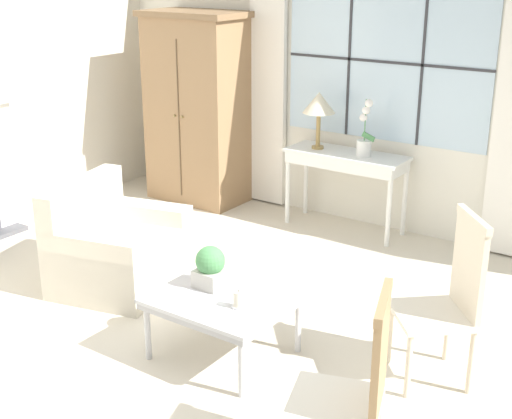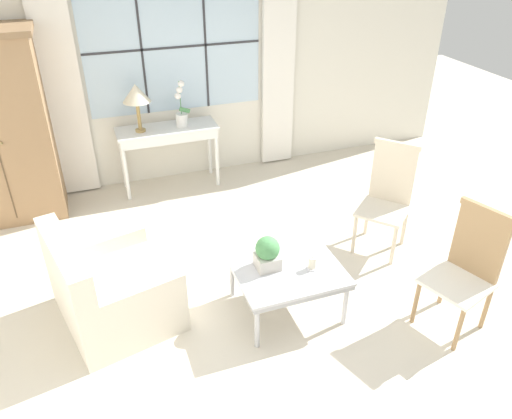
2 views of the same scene
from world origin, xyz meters
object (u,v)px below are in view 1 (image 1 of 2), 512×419
object	(u,v)px
potted_orchid	(365,136)
armoire	(198,108)
armchair_upholstered	(116,251)
accent_chair_wooden	(358,383)
console_table	(346,162)
coffee_table	(223,302)
table_lamp	(319,104)
side_chair_wooden	(451,292)
pillar_candle	(238,300)
potted_plant_small	(210,267)

from	to	relation	value
potted_orchid	armoire	bearing A→B (deg)	-177.99
armchair_upholstered	accent_chair_wooden	world-z (taller)	accent_chair_wooden
console_table	coffee_table	bearing A→B (deg)	-79.54
accent_chair_wooden	table_lamp	bearing A→B (deg)	123.28
table_lamp	coffee_table	size ratio (longest dim) A/B	0.64
armoire	side_chair_wooden	xyz separation A→B (m)	(3.44, -1.84, -0.41)
potted_orchid	armchair_upholstered	size ratio (longest dim) A/B	0.46
armoire	armchair_upholstered	xyz separation A→B (m)	(0.81, -2.03, -0.71)
accent_chair_wooden	potted_orchid	bearing A→B (deg)	116.47
armoire	potted_orchid	bearing A→B (deg)	2.01
armchair_upholstered	side_chair_wooden	size ratio (longest dim) A/B	1.07
pillar_candle	side_chair_wooden	bearing A→B (deg)	30.90
armchair_upholstered	pillar_candle	world-z (taller)	armchair_upholstered
table_lamp	potted_plant_small	distance (m)	2.56
table_lamp	potted_orchid	size ratio (longest dim) A/B	1.03
console_table	coffee_table	xyz separation A→B (m)	(0.46, -2.49, -0.27)
table_lamp	potted_orchid	xyz separation A→B (m)	(0.48, 0.01, -0.24)
potted_plant_small	potted_orchid	bearing A→B (deg)	93.10
armoire	side_chair_wooden	bearing A→B (deg)	-28.15
potted_orchid	accent_chair_wooden	bearing A→B (deg)	-63.53
table_lamp	coffee_table	world-z (taller)	table_lamp
console_table	accent_chair_wooden	bearing A→B (deg)	-60.97
table_lamp	pillar_candle	bearing A→B (deg)	-69.87
console_table	side_chair_wooden	size ratio (longest dim) A/B	1.08
console_table	table_lamp	size ratio (longest dim) A/B	2.13
coffee_table	pillar_candle	size ratio (longest dim) A/B	7.05
potted_orchid	side_chair_wooden	distance (m)	2.48
armoire	console_table	world-z (taller)	armoire
side_chair_wooden	accent_chair_wooden	size ratio (longest dim) A/B	1.04
side_chair_wooden	table_lamp	bearing A→B (deg)	136.92
console_table	side_chair_wooden	xyz separation A→B (m)	(1.73, -1.92, -0.08)
potted_orchid	accent_chair_wooden	distance (m)	3.44
pillar_candle	coffee_table	bearing A→B (deg)	156.46
table_lamp	accent_chair_wooden	world-z (taller)	table_lamp
armoire	coffee_table	xyz separation A→B (m)	(2.17, -2.42, -0.60)
coffee_table	table_lamp	bearing A→B (deg)	107.03
armchair_upholstered	coffee_table	bearing A→B (deg)	-15.95
side_chair_wooden	coffee_table	xyz separation A→B (m)	(-1.27, -0.58, -0.19)
armoire	side_chair_wooden	distance (m)	3.92
armchair_upholstered	side_chair_wooden	world-z (taller)	side_chair_wooden
console_table	armchair_upholstered	world-z (taller)	armchair_upholstered
console_table	armchair_upholstered	bearing A→B (deg)	-113.02
console_table	armchair_upholstered	size ratio (longest dim) A/B	1.01
potted_plant_small	side_chair_wooden	bearing A→B (deg)	19.90
armoire	accent_chair_wooden	world-z (taller)	armoire
armoire	accent_chair_wooden	size ratio (longest dim) A/B	1.92
side_chair_wooden	coffee_table	distance (m)	1.41
side_chair_wooden	potted_orchid	bearing A→B (deg)	129.11
console_table	potted_orchid	size ratio (longest dim) A/B	2.19
armoire	console_table	distance (m)	1.74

